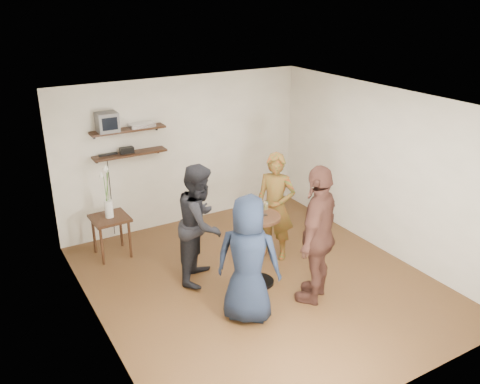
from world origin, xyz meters
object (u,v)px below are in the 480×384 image
Objects in this scene: dvd_deck at (142,125)px; person_dark at (201,223)px; side_table at (110,223)px; drinks_table at (259,240)px; person_plaid at (275,207)px; person_brown at (318,235)px; crt_monitor at (107,122)px; radio at (127,150)px; person_navy at (248,260)px.

person_dark is (0.12, -1.82, -1.03)m from dvd_deck.
side_table is 1.64m from person_dark.
drinks_table is (0.75, -2.37, -1.22)m from dvd_deck.
person_plaid is at bearing -52.85° from dvd_deck.
crt_monitor is at bearing -93.79° from person_brown.
drinks_table is at bearing -66.54° from radio.
side_table is (-0.80, -0.50, -1.35)m from dvd_deck.
drinks_table is at bearing -90.00° from person_navy.
crt_monitor is at bearing 180.00° from radio.
person_navy is (-1.19, -1.17, -0.01)m from person_plaid.
side_table is at bearing -115.94° from crt_monitor.
person_brown is at bearing -68.41° from dvd_deck.
drinks_table is 0.61× the size of person_dark.
person_brown reaches higher than person_navy.
person_dark is (0.68, -1.82, -1.15)m from crt_monitor.
person_navy is 0.88× the size of person_brown.
person_navy is at bearing -76.04° from crt_monitor.
person_brown reaches higher than radio.
crt_monitor is at bearing -34.24° from person_navy.
person_navy is (-0.56, -0.62, 0.16)m from drinks_table.
drinks_table is at bearing -61.23° from crt_monitor.
radio is 2.72m from drinks_table.
side_table is 2.70m from person_navy.
person_navy reaches higher than side_table.
crt_monitor is 2.91m from person_plaid.
crt_monitor is 0.19× the size of person_navy.
person_plaid is at bearing -31.24° from side_table.
dvd_deck is 0.61× the size of side_table.
drinks_table is (1.55, -1.87, 0.13)m from side_table.
dvd_deck reaches higher than drinks_table.
radio is (0.27, 0.00, -0.50)m from crt_monitor.
side_table is (-0.52, -0.50, -0.97)m from radio.
person_dark reaches higher than person_plaid.
person_navy is (0.07, -1.18, -0.03)m from person_dark.
person_plaid is (1.66, -1.83, -0.67)m from radio.
crt_monitor is 2.25m from person_dark.
crt_monitor is 0.17× the size of person_brown.
person_brown is at bearing -97.35° from person_dark.
person_dark reaches higher than drinks_table.
crt_monitor is 0.30× the size of drinks_table.
dvd_deck is at bearing 0.00° from radio.
person_navy reaches higher than drinks_table.
side_table is 0.39× the size of person_plaid.
person_brown is (2.01, -2.56, 0.41)m from side_table.
person_dark is at bearing -54.95° from side_table.
person_dark is at bearing -44.88° from person_navy.
drinks_table is at bearing -90.00° from person_plaid.
person_brown reaches higher than side_table.
crt_monitor reaches higher than person_brown.
person_dark is (0.92, -1.31, 0.32)m from side_table.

